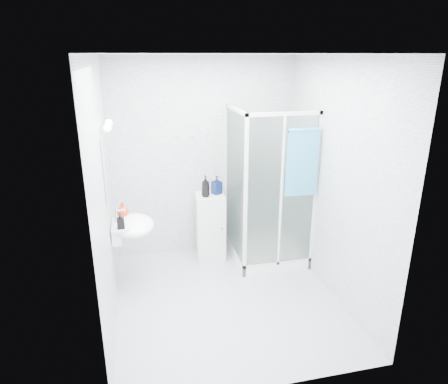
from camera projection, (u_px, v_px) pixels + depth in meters
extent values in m
cube|color=silver|center=(227.00, 189.00, 4.05)|extent=(2.40, 2.60, 2.60)
cube|color=#AAACAF|center=(227.00, 299.00, 4.47)|extent=(2.40, 2.60, 0.01)
cube|color=white|center=(227.00, 54.00, 3.63)|extent=(2.40, 2.60, 0.01)
cube|color=white|center=(266.00, 253.00, 5.39)|extent=(0.90, 0.90, 0.12)
cube|color=silver|center=(237.00, 110.00, 4.68)|extent=(0.04, 0.90, 0.04)
cube|color=silver|center=(285.00, 114.00, 4.37)|extent=(0.90, 0.04, 0.04)
cube|color=silver|center=(245.00, 201.00, 4.60)|extent=(0.04, 0.04, 2.00)
cube|color=white|center=(235.00, 186.00, 4.98)|extent=(0.02, 0.82, 1.84)
cube|color=white|center=(281.00, 195.00, 4.67)|extent=(0.82, 0.02, 1.84)
cube|color=silver|center=(281.00, 195.00, 4.68)|extent=(0.03, 0.04, 1.84)
cylinder|color=silver|center=(260.00, 153.00, 5.33)|extent=(0.02, 0.02, 1.00)
cylinder|color=silver|center=(262.00, 118.00, 5.15)|extent=(0.09, 0.05, 0.09)
cylinder|color=silver|center=(262.00, 174.00, 5.47)|extent=(0.12, 0.04, 0.12)
cylinder|color=silver|center=(309.00, 132.00, 4.46)|extent=(0.03, 0.05, 0.03)
cube|color=white|center=(117.00, 231.00, 4.40)|extent=(0.10, 0.40, 0.18)
ellipsoid|color=white|center=(133.00, 226.00, 4.42)|extent=(0.46, 0.56, 0.20)
cube|color=white|center=(122.00, 222.00, 4.38)|extent=(0.16, 0.50, 0.02)
cylinder|color=silver|center=(116.00, 216.00, 4.34)|extent=(0.04, 0.04, 0.16)
cylinder|color=silver|center=(120.00, 210.00, 4.33)|extent=(0.12, 0.02, 0.02)
cube|color=white|center=(106.00, 166.00, 4.15)|extent=(0.02, 0.60, 0.70)
cylinder|color=silver|center=(103.00, 128.00, 3.87)|extent=(0.05, 0.04, 0.04)
sphere|color=white|center=(107.00, 128.00, 3.87)|extent=(0.08, 0.08, 0.08)
cylinder|color=silver|center=(105.00, 123.00, 4.16)|extent=(0.05, 0.04, 0.04)
sphere|color=white|center=(109.00, 123.00, 4.17)|extent=(0.08, 0.08, 0.08)
cylinder|color=silver|center=(177.00, 136.00, 5.04)|extent=(0.02, 0.04, 0.02)
sphere|color=silver|center=(177.00, 137.00, 5.02)|extent=(0.03, 0.03, 0.03)
cylinder|color=silver|center=(193.00, 135.00, 5.08)|extent=(0.02, 0.04, 0.02)
sphere|color=silver|center=(193.00, 136.00, 5.06)|extent=(0.03, 0.03, 0.03)
cube|color=silver|center=(210.00, 227.00, 5.27)|extent=(0.40, 0.40, 0.89)
cube|color=silver|center=(213.00, 232.00, 5.11)|extent=(0.33, 0.04, 0.76)
sphere|color=#D0591D|center=(222.00, 229.00, 5.10)|extent=(0.03, 0.03, 0.03)
cube|color=teal|center=(302.00, 163.00, 4.55)|extent=(0.37, 0.04, 0.76)
cylinder|color=teal|center=(304.00, 130.00, 4.43)|extent=(0.37, 0.05, 0.05)
imported|color=black|center=(205.00, 186.00, 5.02)|extent=(0.12, 0.12, 0.28)
imported|color=#0A1841|center=(217.00, 185.00, 5.13)|extent=(0.14, 0.15, 0.24)
imported|color=#B12A14|center=(123.00, 210.00, 4.47)|extent=(0.16, 0.16, 0.18)
imported|color=black|center=(120.00, 221.00, 4.17)|extent=(0.08, 0.08, 0.17)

